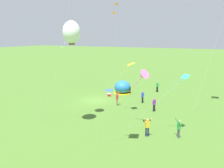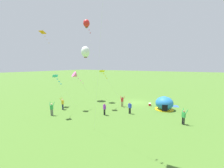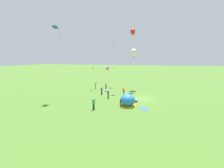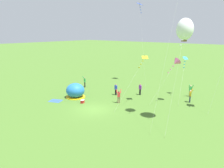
# 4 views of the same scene
# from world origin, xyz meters

# --- Properties ---
(ground_plane) EXTENTS (300.00, 300.00, 0.00)m
(ground_plane) POSITION_xyz_m (0.00, 0.00, 0.00)
(ground_plane) COLOR #477028
(popup_tent) EXTENTS (2.81, 2.81, 2.10)m
(popup_tent) POSITION_xyz_m (-5.56, 2.02, 1.00)
(popup_tent) COLOR #2672BF
(popup_tent) RESTS_ON ground
(picnic_blanket) EXTENTS (2.07, 1.86, 0.01)m
(picnic_blanket) POSITION_xyz_m (-6.46, -0.86, 0.01)
(picnic_blanket) COLOR #3359A5
(picnic_blanket) RESTS_ON ground
(cooler_box) EXTENTS (0.53, 0.63, 0.44)m
(cooler_box) POSITION_xyz_m (-2.90, 0.87, 0.22)
(cooler_box) COLOR red
(cooler_box) RESTS_ON ground
(person_watching_sky) EXTENTS (0.55, 0.37, 1.72)m
(person_watching_sky) POSITION_xyz_m (1.05, 9.05, 0.96)
(person_watching_sky) COLOR black
(person_watching_sky) RESTS_ON ground
(person_with_toddler) EXTENTS (0.72, 0.66, 1.89)m
(person_with_toddler) POSITION_xyz_m (7.26, 12.97, 1.00)
(person_with_toddler) COLOR #4C4C51
(person_with_toddler) RESTS_ON ground
(person_center_field) EXTENTS (0.72, 0.66, 1.89)m
(person_center_field) POSITION_xyz_m (-8.82, 7.02, 1.00)
(person_center_field) COLOR black
(person_center_field) RESTS_ON ground
(person_far_back) EXTENTS (0.58, 0.30, 1.72)m
(person_far_back) POSITION_xyz_m (-1.75, 6.67, 0.96)
(person_far_back) COLOR black
(person_far_back) RESTS_ON ground
(person_flying_kite) EXTENTS (0.63, 0.72, 1.89)m
(person_flying_kite) POSITION_xyz_m (8.20, 10.25, 1.00)
(person_flying_kite) COLOR #1E2347
(person_flying_kite) RESTS_ON ground
(person_arms_raised) EXTENTS (0.72, 0.68, 1.89)m
(person_arms_raised) POSITION_xyz_m (0.90, 3.93, 1.00)
(person_arms_raised) COLOR #8C7251
(person_arms_raised) RESTS_ON ground
(kite_white) EXTENTS (1.65, 5.15, 10.65)m
(kite_white) POSITION_xyz_m (9.54, 3.05, 9.59)
(kite_white) COLOR silver
(kite_white) RESTS_ON ground
(kite_pink) EXTENTS (2.55, 4.26, 6.05)m
(kite_pink) POSITION_xyz_m (6.35, 9.09, 5.42)
(kite_pink) COLOR silver
(kite_pink) RESTS_ON ground
(kite_cyan) EXTENTS (1.90, 5.58, 5.88)m
(kite_cyan) POSITION_xyz_m (6.17, 12.75, 5.24)
(kite_cyan) COLOR silver
(kite_cyan) RESTS_ON ground
(kite_yellow) EXTENTS (1.09, 6.36, 6.40)m
(kite_yellow) POSITION_xyz_m (3.06, 6.37, 5.78)
(kite_yellow) COLOR silver
(kite_yellow) RESTS_ON ground
(kite_blue) EXTENTS (4.14, 3.60, 14.48)m
(kite_blue) POSITION_xyz_m (-4.07, 16.42, 13.69)
(kite_blue) COLOR silver
(kite_blue) RESTS_ON ground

